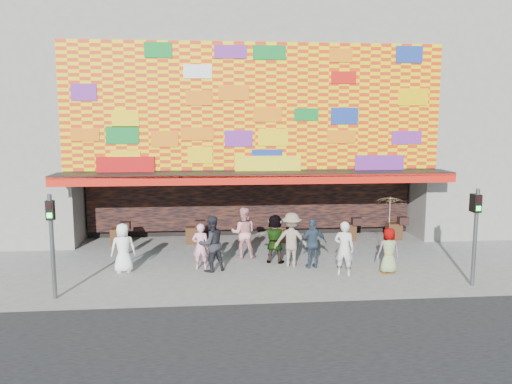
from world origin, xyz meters
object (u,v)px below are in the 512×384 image
Objects in this scene: ped_e at (313,244)px; ped_f at (275,239)px; ped_h at (344,248)px; ped_i at (243,233)px; signal_right at (476,226)px; parasol at (390,210)px; ped_c at (211,244)px; ped_d at (292,240)px; ped_g at (389,250)px; ped_a at (123,248)px; ped_b at (201,246)px; signal_left at (52,235)px.

ped_f is (-1.21, 0.75, 0.02)m from ped_e.
ped_i is (-3.13, 2.41, 0.04)m from ped_h.
signal_right reaches higher than parasol.
ped_c is at bearing 58.57° from ped_i.
parasol is at bearing 145.31° from ped_c.
ped_c is 1.00× the size of ped_d.
parasol reaches higher than ped_e.
ped_i is at bearing -28.89° from ped_g.
ped_c is 2.78m from ped_d.
ped_e is (6.38, -0.09, 0.03)m from ped_a.
ped_i is (-4.66, 2.30, 0.18)m from ped_g.
ped_b is (2.56, 0.13, -0.04)m from ped_a.
signal_right is 1.67× the size of ped_h.
signal_left reaches higher than ped_a.
ped_h is at bearing 141.42° from ped_c.
ped_f is at bearing 151.86° from signal_right.
ped_e is 0.94× the size of parasol.
signal_right is at bearing 156.36° from ped_i.
ped_f is (-5.71, 3.05, -0.99)m from signal_right.
ped_e is at bearing 178.96° from ped_b.
ped_a reaches higher than ped_b.
signal_right is 1.60× the size of ped_i.
ped_c is 5.89m from ped_g.
ped_f is (5.18, 0.66, 0.05)m from ped_a.
ped_i is at bearing -173.98° from ped_a.
ped_f is 1.31m from ped_i.
parasol reaches higher than ped_f.
ped_a is 0.91× the size of parasol.
ped_b is 6.43m from parasol.
signal_left is 1.77× the size of ped_e.
ped_g is at bearing -152.76° from ped_h.
ped_h is at bearing 124.64° from ped_e.
ped_b is 0.84× the size of ped_i.
signal_left reaches higher than ped_c.
ped_g is at bearing 159.39° from ped_i.
signal_right is 8.77m from ped_b.
ped_b is at bearing -66.06° from ped_c.
ped_d is at bearing 168.48° from ped_a.
ped_c reaches higher than ped_f.
signal_left is 7.42m from ped_f.
ped_d reaches higher than ped_g.
ped_b is 0.87× the size of parasol.
ped_a is 0.92× the size of ped_h.
ped_b is 2.01m from ped_i.
ped_g is 1.37m from parasol.
parasol reaches higher than ped_g.
ped_h reaches higher than ped_b.
ped_g is at bearing 153.12° from ped_e.
ped_a is at bearing -9.06° from ped_e.
ped_e is 1.12× the size of ped_g.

